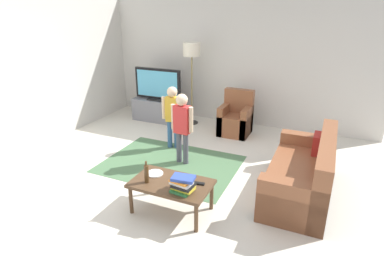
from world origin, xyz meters
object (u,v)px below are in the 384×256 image
at_px(tv, 158,85).
at_px(armchair, 236,120).
at_px(book_stack, 183,184).
at_px(child_center, 182,123).
at_px(tv_remote, 198,183).
at_px(bottle, 147,174).
at_px(tv_stand, 159,110).
at_px(plate, 155,173).
at_px(child_near_tv, 173,112).
at_px(coffee_table, 171,186).
at_px(floor_lamp, 192,54).
at_px(couch, 306,176).

height_order(tv, armchair, tv).
height_order(tv, book_stack, tv).
xyz_separation_m(child_center, tv_remote, (0.79, -1.19, -0.29)).
relative_size(tv, bottle, 3.78).
relative_size(tv_stand, armchair, 1.33).
relative_size(armchair, child_center, 0.75).
bearing_deg(book_stack, plate, 156.28).
height_order(child_near_tv, bottle, child_near_tv).
relative_size(tv, armchair, 1.22).
bearing_deg(book_stack, coffee_table, 149.75).
relative_size(armchair, floor_lamp, 0.51).
relative_size(floor_lamp, coffee_table, 1.78).
height_order(book_stack, plate, book_stack).
height_order(armchair, plate, armchair).
xyz_separation_m(tv_stand, floor_lamp, (0.75, 0.15, 1.30)).
height_order(tv_stand, armchair, armchair).
distance_m(floor_lamp, plate, 3.35).
height_order(floor_lamp, child_near_tv, floor_lamp).
height_order(tv_stand, plate, tv_stand).
distance_m(child_center, coffee_table, 1.42).
relative_size(coffee_table, book_stack, 3.28).
xyz_separation_m(tv_stand, tv_remote, (2.20, -2.90, 0.19)).
distance_m(child_near_tv, coffee_table, 2.03).
distance_m(couch, book_stack, 1.80).
xyz_separation_m(couch, floor_lamp, (-2.64, 2.04, 1.25)).
relative_size(tv_stand, bottle, 4.13).
bearing_deg(child_center, floor_lamp, 109.56).
bearing_deg(bottle, tv_stand, 117.18).
xyz_separation_m(armchair, floor_lamp, (-1.08, 0.19, 1.25)).
height_order(floor_lamp, child_center, floor_lamp).
relative_size(couch, child_center, 1.50).
distance_m(armchair, coffee_table, 2.96).
relative_size(child_near_tv, coffee_table, 1.16).
relative_size(couch, plate, 8.18).
distance_m(book_stack, tv_remote, 0.27).
bearing_deg(couch, plate, -150.89).
bearing_deg(book_stack, couch, 43.79).
bearing_deg(tv, child_center, -50.04).
distance_m(child_near_tv, tv_remote, 2.10).
bearing_deg(floor_lamp, plate, -74.78).
bearing_deg(book_stack, tv_stand, 123.91).
distance_m(tv_stand, coffee_table, 3.54).
bearing_deg(armchair, tv_stand, 178.77).
relative_size(armchair, child_near_tv, 0.78).
xyz_separation_m(tv_stand, bottle, (1.60, -3.12, 0.30)).
relative_size(tv_remote, plate, 0.77).
bearing_deg(tv, couch, -28.85).
height_order(book_stack, tv_remote, book_stack).
bearing_deg(tv_remote, bottle, -167.80).
distance_m(tv, bottle, 3.50).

